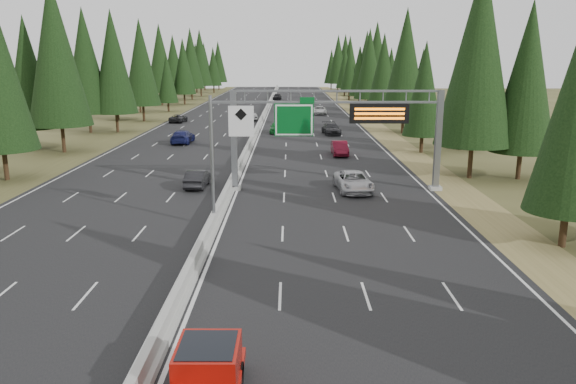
{
  "coord_description": "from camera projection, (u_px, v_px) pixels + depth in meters",
  "views": [
    {
      "loc": [
        4.65,
        -8.27,
        10.1
      ],
      "look_at": [
        4.58,
        20.0,
        3.43
      ],
      "focal_mm": 35.0,
      "sensor_mm": 36.0,
      "label": 1
    }
  ],
  "objects": [
    {
      "name": "tree_row_right",
      "position": [
        407.0,
        65.0,
        83.75
      ],
      "size": [
        11.18,
        240.34,
        18.94
      ],
      "color": "black",
      "rests_on": "ground"
    },
    {
      "name": "car_onc_far",
      "position": [
        178.0,
        118.0,
        92.35
      ],
      "size": [
        2.6,
        4.89,
        1.31
      ],
      "primitive_type": "imported",
      "rotation": [
        0.0,
        0.0,
        3.05
      ],
      "color": "black",
      "rests_on": "road"
    },
    {
      "name": "car_ahead_far",
      "position": [
        277.0,
        96.0,
        144.88
      ],
      "size": [
        2.33,
        5.0,
        1.66
      ],
      "primitive_type": "imported",
      "rotation": [
        0.0,
        0.0,
        -0.08
      ],
      "color": "black",
      "rests_on": "road"
    },
    {
      "name": "tree_row_left",
      "position": [
        112.0,
        65.0,
        84.59
      ],
      "size": [
        11.24,
        239.77,
        18.91
      ],
      "color": "black",
      "rests_on": "ground"
    },
    {
      "name": "car_onc_near",
      "position": [
        197.0,
        179.0,
        45.19
      ],
      "size": [
        1.63,
        4.34,
        1.42
      ],
      "primitive_type": "imported",
      "rotation": [
        0.0,
        0.0,
        3.11
      ],
      "color": "black",
      "rests_on": "road"
    },
    {
      "name": "red_pickup",
      "position": [
        206.0,
        377.0,
        16.4
      ],
      "size": [
        1.96,
        5.48,
        1.78
      ],
      "color": "black",
      "rests_on": "road"
    },
    {
      "name": "car_ahead_dkred",
      "position": [
        340.0,
        148.0,
        60.43
      ],
      "size": [
        1.66,
        4.62,
        1.52
      ],
      "primitive_type": "imported",
      "rotation": [
        0.0,
        0.0,
        0.01
      ],
      "color": "#580C1B",
      "rests_on": "road"
    },
    {
      "name": "hov_sign_pole",
      "position": [
        222.0,
        152.0,
        33.6
      ],
      "size": [
        2.8,
        0.5,
        8.0
      ],
      "color": "slate",
      "rests_on": "road"
    },
    {
      "name": "shoulder_right",
      "position": [
        373.0,
        126.0,
        88.2
      ],
      "size": [
        3.6,
        260.0,
        0.06
      ],
      "primitive_type": "cube",
      "color": "olive",
      "rests_on": "ground"
    },
    {
      "name": "silver_minivan",
      "position": [
        353.0,
        181.0,
        43.86
      ],
      "size": [
        2.96,
        5.67,
        1.52
      ],
      "primitive_type": "imported",
      "rotation": [
        0.0,
        0.0,
        0.08
      ],
      "color": "#B8B7BC",
      "rests_on": "road"
    },
    {
      "name": "median_barrier",
      "position": [
        260.0,
        123.0,
        88.15
      ],
      "size": [
        0.7,
        260.0,
        0.85
      ],
      "color": "#9A9A95",
      "rests_on": "road"
    },
    {
      "name": "car_ahead_dkgrey",
      "position": [
        331.0,
        129.0,
        77.54
      ],
      "size": [
        2.65,
        5.49,
        1.54
      ],
      "primitive_type": "imported",
      "rotation": [
        0.0,
        0.0,
        0.1
      ],
      "color": "black",
      "rests_on": "road"
    },
    {
      "name": "car_onc_white",
      "position": [
        253.0,
        116.0,
        95.44
      ],
      "size": [
        1.91,
        3.98,
        1.31
      ],
      "primitive_type": "imported",
      "rotation": [
        0.0,
        0.0,
        3.24
      ],
      "color": "silver",
      "rests_on": "road"
    },
    {
      "name": "shoulder_left",
      "position": [
        147.0,
        126.0,
        88.28
      ],
      "size": [
        3.6,
        260.0,
        0.06
      ],
      "primitive_type": "cube",
      "color": "#43421F",
      "rests_on": "ground"
    },
    {
      "name": "car_ahead_green",
      "position": [
        277.0,
        127.0,
        78.82
      ],
      "size": [
        2.17,
        4.85,
        1.62
      ],
      "primitive_type": "imported",
      "rotation": [
        0.0,
        0.0,
        -0.05
      ],
      "color": "#176426",
      "rests_on": "road"
    },
    {
      "name": "road",
      "position": [
        260.0,
        126.0,
        88.24
      ],
      "size": [
        32.0,
        260.0,
        0.08
      ],
      "primitive_type": "cube",
      "color": "black",
      "rests_on": "ground"
    },
    {
      "name": "sign_gantry",
      "position": [
        345.0,
        124.0,
        43.1
      ],
      "size": [
        16.75,
        0.98,
        7.8
      ],
      "color": "slate",
      "rests_on": "road"
    },
    {
      "name": "car_ahead_white",
      "position": [
        320.0,
        110.0,
        106.11
      ],
      "size": [
        2.48,
        5.32,
        1.47
      ],
      "primitive_type": "imported",
      "rotation": [
        0.0,
        0.0,
        -0.01
      ],
      "color": "silver",
      "rests_on": "road"
    },
    {
      "name": "car_onc_blue",
      "position": [
        183.0,
        137.0,
        69.12
      ],
      "size": [
        2.38,
        5.61,
        1.61
      ],
      "primitive_type": "imported",
      "rotation": [
        0.0,
        0.0,
        3.12
      ],
      "color": "#171B52",
      "rests_on": "road"
    }
  ]
}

